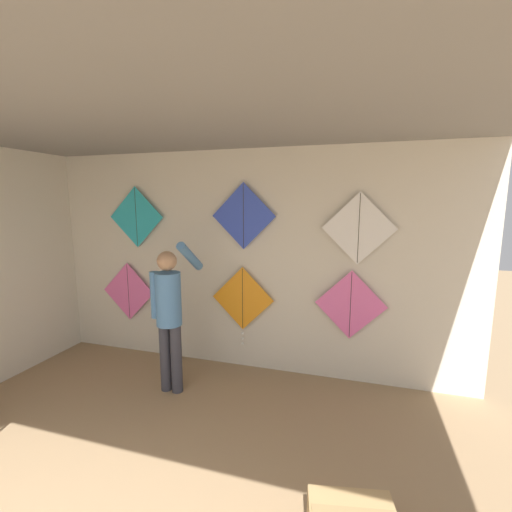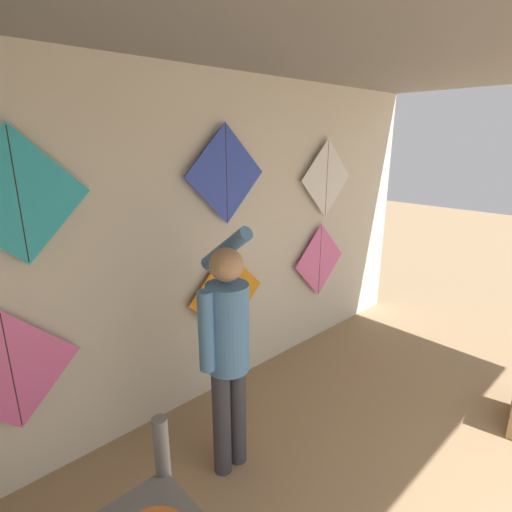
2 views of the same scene
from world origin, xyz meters
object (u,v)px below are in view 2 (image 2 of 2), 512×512
at_px(shopkeeper, 227,343).
at_px(kite_2, 320,260).
at_px(kite_1, 227,297).
at_px(kite_0, 11,371).
at_px(kite_3, 18,197).
at_px(kite_5, 327,178).
at_px(kite_4, 226,174).

bearing_deg(shopkeeper, kite_2, 21.06).
bearing_deg(kite_1, shopkeeper, -129.46).
bearing_deg(kite_1, kite_2, 0.02).
bearing_deg(kite_0, shopkeeper, -34.10).
distance_m(kite_0, kite_2, 3.04).
bearing_deg(kite_0, kite_3, 0.00).
xyz_separation_m(shopkeeper, kite_2, (1.94, 0.74, -0.01)).
height_order(shopkeeper, kite_3, kite_3).
bearing_deg(kite_5, kite_2, 180.00).
bearing_deg(kite_5, kite_0, 180.00).
xyz_separation_m(kite_0, kite_1, (1.71, -0.00, 0.01)).
xyz_separation_m(kite_1, kite_4, (0.02, 0.00, 1.08)).
xyz_separation_m(kite_0, kite_3, (0.20, 0.00, 1.05)).
bearing_deg(kite_5, kite_1, -179.98).
bearing_deg(kite_2, shopkeeper, -159.03).
height_order(shopkeeper, kite_0, shopkeeper).
distance_m(kite_2, kite_5, 0.90).
xyz_separation_m(kite_1, kite_3, (-1.52, 0.00, 1.04)).
height_order(kite_2, kite_3, kite_3).
xyz_separation_m(kite_4, kite_5, (1.36, 0.00, -0.12)).
relative_size(kite_4, kite_5, 1.00).
bearing_deg(kite_4, kite_1, -178.47).
bearing_deg(kite_3, kite_4, 0.00).
relative_size(shopkeeper, kite_2, 2.12).
distance_m(kite_0, kite_3, 1.07).
relative_size(kite_1, kite_5, 1.25).
height_order(shopkeeper, kite_4, kite_4).
bearing_deg(kite_1, kite_4, 1.53).
height_order(kite_2, kite_4, kite_4).
relative_size(shopkeeper, kite_5, 2.12).
distance_m(kite_1, kite_2, 1.33).
bearing_deg(kite_0, kite_1, -0.02).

